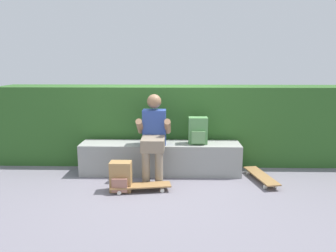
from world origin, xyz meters
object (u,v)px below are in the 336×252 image
(bench_main, at_px, (160,158))
(skateboard_beside_bench, at_px, (261,176))
(backpack_on_bench, at_px, (198,131))
(backpack_on_ground, at_px, (121,177))
(person_skater, at_px, (154,134))
(skateboard_near_person, at_px, (141,186))

(bench_main, distance_m, skateboard_beside_bench, 1.51)
(backpack_on_bench, distance_m, backpack_on_ground, 1.36)
(bench_main, relative_size, backpack_on_ground, 6.04)
(skateboard_beside_bench, bearing_deg, person_skater, 176.54)
(backpack_on_bench, height_order, backpack_on_ground, backpack_on_bench)
(skateboard_near_person, height_order, backpack_on_ground, backpack_on_ground)
(person_skater, xyz_separation_m, skateboard_near_person, (-0.15, -0.51, -0.59))
(bench_main, relative_size, backpack_on_bench, 6.04)
(person_skater, relative_size, skateboard_beside_bench, 1.49)
(bench_main, bearing_deg, skateboard_near_person, -107.52)
(person_skater, bearing_deg, skateboard_near_person, -105.84)
(person_skater, height_order, backpack_on_bench, person_skater)
(person_skater, bearing_deg, backpack_on_ground, -128.63)
(bench_main, height_order, backpack_on_ground, bench_main)
(backpack_on_ground, bearing_deg, backpack_on_bench, 34.00)
(skateboard_beside_bench, xyz_separation_m, backpack_on_ground, (-1.95, -0.41, 0.12))
(person_skater, relative_size, backpack_on_bench, 3.06)
(person_skater, relative_size, backpack_on_ground, 3.06)
(bench_main, bearing_deg, backpack_on_ground, -124.14)
(bench_main, height_order, backpack_on_bench, backpack_on_bench)
(bench_main, distance_m, skateboard_near_person, 0.78)
(person_skater, distance_m, skateboard_near_person, 0.80)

